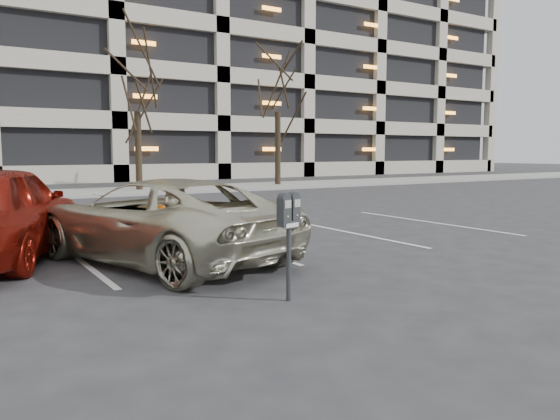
% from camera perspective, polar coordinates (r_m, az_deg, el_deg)
% --- Properties ---
extents(ground, '(140.00, 140.00, 0.00)m').
position_cam_1_polar(ground, '(7.99, -7.32, -6.54)').
color(ground, '#28282B').
rests_on(ground, ground).
extents(sidewalk, '(80.00, 4.00, 0.12)m').
position_cam_1_polar(sidewalk, '(23.38, -23.86, 1.48)').
color(sidewalk, gray).
rests_on(sidewalk, ground).
extents(stall_lines, '(16.90, 5.20, 0.00)m').
position_cam_1_polar(stall_lines, '(9.73, -20.61, -4.56)').
color(stall_lines, silver).
rests_on(stall_lines, ground).
extents(parking_garage, '(52.00, 20.00, 19.00)m').
position_cam_1_polar(parking_garage, '(44.32, -11.74, 15.78)').
color(parking_garage, black).
rests_on(parking_garage, ground).
extents(tree_c, '(3.35, 3.35, 7.62)m').
position_cam_1_polar(tree_c, '(24.49, -14.82, 14.76)').
color(tree_c, black).
rests_on(tree_c, ground).
extents(tree_d, '(3.59, 3.59, 8.16)m').
position_cam_1_polar(tree_d, '(27.44, -0.24, 14.84)').
color(tree_d, black).
rests_on(tree_d, ground).
extents(parking_meter, '(0.34, 0.21, 1.25)m').
position_cam_1_polar(parking_meter, '(6.31, 0.93, -1.03)').
color(parking_meter, black).
rests_on(parking_meter, ground).
extents(suv_silver, '(3.56, 5.22, 1.33)m').
position_cam_1_polar(suv_silver, '(8.83, -12.52, -1.05)').
color(suv_silver, beige).
rests_on(suv_silver, ground).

